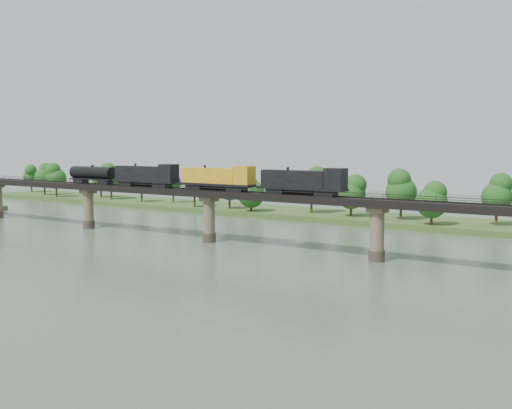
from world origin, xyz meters
The scene contains 6 objects.
ground centered at (0.00, 0.00, 0.00)m, with size 400.00×400.00×0.00m, color #3D4E3F.
far_bank centered at (0.00, 85.00, 0.80)m, with size 300.00×24.00×1.60m, color #335020.
bridge centered at (0.00, 30.00, 5.46)m, with size 236.00×30.00×11.50m.
bridge_superstructure centered at (0.00, 30.00, 11.79)m, with size 220.00×4.90×0.75m.
far_treeline centered at (-8.21, 80.52, 8.83)m, with size 289.06×17.54×13.60m.
freight_train centered at (-5.03, 30.00, 14.10)m, with size 79.15×3.08×5.45m.
Camera 1 is at (89.59, -77.85, 21.37)m, focal length 45.00 mm.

